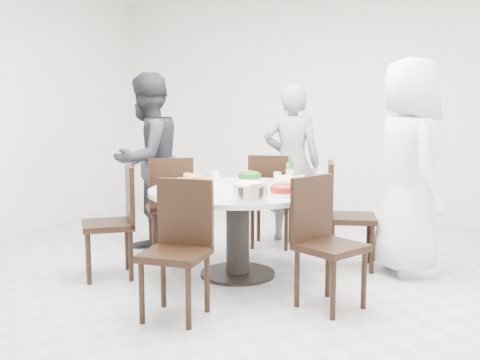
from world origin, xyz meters
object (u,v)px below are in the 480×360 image
at_px(chair_sw, 108,222).
at_px(rice_bowl, 250,193).
at_px(diner_right, 408,167).
at_px(chair_ne, 351,215).
at_px(chair_se, 331,244).
at_px(beverage_bottle, 290,170).
at_px(diner_middle, 292,163).
at_px(diner_left, 147,160).
at_px(soup_bowl, 178,190).
at_px(dining_table, 238,233).
at_px(chair_n, 272,200).
at_px(chair_nw, 169,205).
at_px(chair_s, 175,251).

height_order(chair_sw, rice_bowl, chair_sw).
bearing_deg(diner_right, chair_ne, 67.73).
bearing_deg(diner_right, chair_se, 133.02).
bearing_deg(chair_ne, beverage_bottle, 87.10).
bearing_deg(chair_se, diner_middle, 51.95).
xyz_separation_m(chair_sw, rice_bowl, (1.29, -0.03, 0.33)).
bearing_deg(diner_left, soup_bowl, 51.11).
height_order(diner_left, soup_bowl, diner_left).
xyz_separation_m(dining_table, chair_se, (0.92, -0.49, 0.10)).
xyz_separation_m(diner_left, soup_bowl, (0.93, -1.11, -0.09)).
height_order(chair_n, chair_nw, same).
distance_m(chair_se, diner_left, 2.50).
distance_m(diner_right, diner_middle, 1.49).
distance_m(chair_s, diner_middle, 2.52).
relative_size(diner_left, soup_bowl, 6.80).
relative_size(diner_right, diner_middle, 1.12).
bearing_deg(diner_middle, chair_sw, 49.42).
relative_size(dining_table, diner_middle, 0.91).
xyz_separation_m(chair_nw, chair_sw, (-0.08, -0.92, 0.00)).
height_order(chair_nw, diner_middle, diner_middle).
xyz_separation_m(dining_table, diner_left, (-1.26, 0.66, 0.50)).
bearing_deg(diner_left, diner_right, 100.86).
distance_m(diner_middle, beverage_bottle, 0.97).
xyz_separation_m(chair_se, beverage_bottle, (-0.61, 0.97, 0.39)).
bearing_deg(beverage_bottle, chair_n, 121.76).
xyz_separation_m(chair_n, diner_left, (-1.20, -0.42, 0.40)).
relative_size(rice_bowl, soup_bowl, 1.02).
distance_m(chair_ne, chair_nw, 1.77).
height_order(chair_ne, chair_se, same).
height_order(chair_n, diner_right, diner_right).
bearing_deg(rice_bowl, chair_ne, 62.92).
distance_m(chair_se, diner_right, 1.28).
relative_size(chair_se, soup_bowl, 3.67).
bearing_deg(chair_ne, chair_s, 137.41).
bearing_deg(chair_sw, chair_s, 19.21).
height_order(dining_table, diner_middle, diner_middle).
height_order(chair_se, diner_left, diner_left).
bearing_deg(chair_s, diner_middle, 84.50).
bearing_deg(beverage_bottle, rice_bowl, -90.83).
xyz_separation_m(soup_bowl, beverage_bottle, (0.64, 0.93, 0.08)).
height_order(chair_sw, beverage_bottle, beverage_bottle).
relative_size(chair_ne, diner_middle, 0.58).
xyz_separation_m(chair_s, beverage_bottle, (0.33, 1.57, 0.39)).
xyz_separation_m(chair_n, diner_right, (1.38, -0.44, 0.45)).
distance_m(dining_table, chair_n, 1.09).
bearing_deg(soup_bowl, chair_nw, 122.30).
xyz_separation_m(chair_se, diner_right, (0.39, 1.13, 0.45)).
distance_m(chair_n, diner_middle, 0.49).
distance_m(chair_n, soup_bowl, 1.59).
height_order(chair_ne, rice_bowl, chair_ne).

